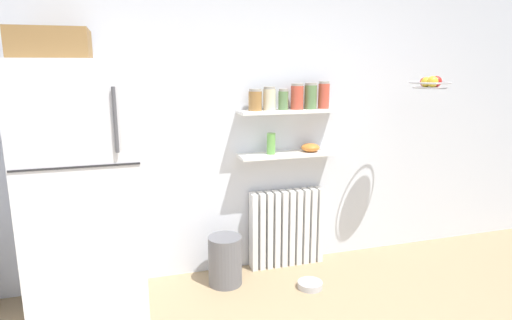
{
  "coord_description": "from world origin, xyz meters",
  "views": [
    {
      "loc": [
        -1.17,
        -1.47,
        1.76
      ],
      "look_at": [
        -0.23,
        1.6,
        1.05
      ],
      "focal_mm": 30.55,
      "sensor_mm": 36.0,
      "label": 1
    }
  ],
  "objects_px": {
    "storage_jar_3": "(297,97)",
    "trash_bin": "(225,260)",
    "radiator": "(287,228)",
    "shelf_bowl": "(310,148)",
    "storage_jar_5": "(324,95)",
    "storage_jar_1": "(269,99)",
    "storage_jar_0": "(255,100)",
    "storage_jar_4": "(311,96)",
    "storage_jar_2": "(283,100)",
    "pet_food_bowl": "(310,285)",
    "vase": "(271,144)",
    "hanging_fruit_basket": "(430,83)",
    "refrigerator": "(83,186)"
  },
  "relations": [
    {
      "from": "storage_jar_2",
      "to": "radiator",
      "type": "bearing_deg",
      "value": 26.41
    },
    {
      "from": "storage_jar_3",
      "to": "hanging_fruit_basket",
      "type": "bearing_deg",
      "value": -21.08
    },
    {
      "from": "storage_jar_1",
      "to": "storage_jar_5",
      "type": "relative_size",
      "value": 0.84
    },
    {
      "from": "storage_jar_0",
      "to": "storage_jar_1",
      "type": "bearing_deg",
      "value": 0.0
    },
    {
      "from": "radiator",
      "to": "storage_jar_4",
      "type": "bearing_deg",
      "value": -9.4
    },
    {
      "from": "refrigerator",
      "to": "shelf_bowl",
      "type": "xyz_separation_m",
      "value": [
        1.81,
        0.24,
        0.12
      ]
    },
    {
      "from": "radiator",
      "to": "pet_food_bowl",
      "type": "xyz_separation_m",
      "value": [
        0.03,
        -0.46,
        -0.32
      ]
    },
    {
      "from": "storage_jar_4",
      "to": "vase",
      "type": "distance_m",
      "value": 0.52
    },
    {
      "from": "storage_jar_4",
      "to": "trash_bin",
      "type": "xyz_separation_m",
      "value": [
        -0.79,
        -0.16,
        -1.3
      ]
    },
    {
      "from": "shelf_bowl",
      "to": "pet_food_bowl",
      "type": "distance_m",
      "value": 1.13
    },
    {
      "from": "storage_jar_5",
      "to": "hanging_fruit_basket",
      "type": "distance_m",
      "value": 0.85
    },
    {
      "from": "storage_jar_1",
      "to": "hanging_fruit_basket",
      "type": "relative_size",
      "value": 0.59
    },
    {
      "from": "refrigerator",
      "to": "radiator",
      "type": "relative_size",
      "value": 2.88
    },
    {
      "from": "storage_jar_3",
      "to": "trash_bin",
      "type": "xyz_separation_m",
      "value": [
        -0.67,
        -0.16,
        -1.29
      ]
    },
    {
      "from": "storage_jar_3",
      "to": "radiator",
      "type": "bearing_deg",
      "value": 153.59
    },
    {
      "from": "vase",
      "to": "shelf_bowl",
      "type": "height_order",
      "value": "vase"
    },
    {
      "from": "storage_jar_1",
      "to": "vase",
      "type": "distance_m",
      "value": 0.37
    },
    {
      "from": "trash_bin",
      "to": "pet_food_bowl",
      "type": "bearing_deg",
      "value": -23.05
    },
    {
      "from": "storage_jar_4",
      "to": "trash_bin",
      "type": "distance_m",
      "value": 1.52
    },
    {
      "from": "vase",
      "to": "hanging_fruit_basket",
      "type": "relative_size",
      "value": 0.55
    },
    {
      "from": "storage_jar_5",
      "to": "shelf_bowl",
      "type": "xyz_separation_m",
      "value": [
        -0.11,
        0.0,
        -0.44
      ]
    },
    {
      "from": "radiator",
      "to": "trash_bin",
      "type": "height_order",
      "value": "radiator"
    },
    {
      "from": "storage_jar_3",
      "to": "pet_food_bowl",
      "type": "distance_m",
      "value": 1.53
    },
    {
      "from": "pet_food_bowl",
      "to": "radiator",
      "type": "bearing_deg",
      "value": 93.63
    },
    {
      "from": "radiator",
      "to": "storage_jar_4",
      "type": "xyz_separation_m",
      "value": [
        0.18,
        -0.03,
        1.15
      ]
    },
    {
      "from": "refrigerator",
      "to": "storage_jar_0",
      "type": "xyz_separation_m",
      "value": [
        1.32,
        0.24,
        0.54
      ]
    },
    {
      "from": "storage_jar_1",
      "to": "storage_jar_2",
      "type": "bearing_deg",
      "value": 0.0
    },
    {
      "from": "shelf_bowl",
      "to": "vase",
      "type": "bearing_deg",
      "value": 180.0
    },
    {
      "from": "refrigerator",
      "to": "storage_jar_5",
      "type": "relative_size",
      "value": 8.72
    },
    {
      "from": "trash_bin",
      "to": "storage_jar_0",
      "type": "bearing_deg",
      "value": 27.56
    },
    {
      "from": "radiator",
      "to": "shelf_bowl",
      "type": "bearing_deg",
      "value": -8.84
    },
    {
      "from": "refrigerator",
      "to": "storage_jar_5",
      "type": "bearing_deg",
      "value": 7.07
    },
    {
      "from": "radiator",
      "to": "storage_jar_2",
      "type": "relative_size",
      "value": 4.03
    },
    {
      "from": "storage_jar_5",
      "to": "shelf_bowl",
      "type": "bearing_deg",
      "value": 180.0
    },
    {
      "from": "storage_jar_0",
      "to": "storage_jar_2",
      "type": "xyz_separation_m",
      "value": [
        0.24,
        0.0,
        -0.0
      ]
    },
    {
      "from": "storage_jar_1",
      "to": "pet_food_bowl",
      "type": "height_order",
      "value": "storage_jar_1"
    },
    {
      "from": "storage_jar_5",
      "to": "storage_jar_1",
      "type": "bearing_deg",
      "value": 180.0
    },
    {
      "from": "storage_jar_2",
      "to": "storage_jar_3",
      "type": "relative_size",
      "value": 0.8
    },
    {
      "from": "storage_jar_1",
      "to": "storage_jar_5",
      "type": "xyz_separation_m",
      "value": [
        0.48,
        0.0,
        0.02
      ]
    },
    {
      "from": "storage_jar_2",
      "to": "storage_jar_4",
      "type": "xyz_separation_m",
      "value": [
        0.24,
        0.0,
        0.02
      ]
    },
    {
      "from": "vase",
      "to": "pet_food_bowl",
      "type": "height_order",
      "value": "vase"
    },
    {
      "from": "storage_jar_1",
      "to": "vase",
      "type": "relative_size",
      "value": 1.08
    },
    {
      "from": "refrigerator",
      "to": "shelf_bowl",
      "type": "distance_m",
      "value": 1.83
    },
    {
      "from": "shelf_bowl",
      "to": "trash_bin",
      "type": "height_order",
      "value": "shelf_bowl"
    },
    {
      "from": "storage_jar_0",
      "to": "pet_food_bowl",
      "type": "xyz_separation_m",
      "value": [
        0.33,
        -0.43,
        -1.45
      ]
    },
    {
      "from": "storage_jar_5",
      "to": "trash_bin",
      "type": "height_order",
      "value": "storage_jar_5"
    },
    {
      "from": "radiator",
      "to": "pet_food_bowl",
      "type": "distance_m",
      "value": 0.56
    },
    {
      "from": "storage_jar_0",
      "to": "storage_jar_4",
      "type": "bearing_deg",
      "value": 0.0
    },
    {
      "from": "refrigerator",
      "to": "hanging_fruit_basket",
      "type": "xyz_separation_m",
      "value": [
        2.67,
        -0.14,
        0.67
      ]
    },
    {
      "from": "vase",
      "to": "shelf_bowl",
      "type": "relative_size",
      "value": 1.11
    }
  ]
}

